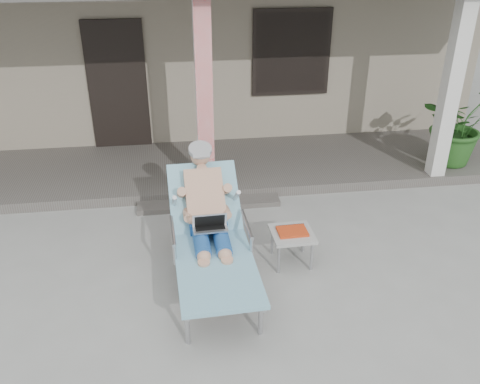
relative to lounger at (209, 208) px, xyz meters
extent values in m
plane|color=#9E9E99|center=(0.11, -0.28, -0.85)|extent=(60.00, 60.00, 0.00)
cube|color=gray|center=(0.11, 6.22, 0.65)|extent=(10.00, 5.00, 3.00)
cube|color=black|center=(-1.19, 3.69, 0.35)|extent=(0.95, 0.06, 2.10)
cube|color=black|center=(1.71, 3.69, 0.80)|extent=(1.20, 0.06, 1.30)
cube|color=black|center=(1.71, 3.69, 0.80)|extent=(1.32, 0.05, 1.42)
cube|color=#605B56|center=(0.11, 2.72, -0.78)|extent=(10.00, 2.00, 0.15)
cube|color=red|center=(0.11, 1.87, 0.60)|extent=(0.22, 0.22, 2.61)
cube|color=silver|center=(3.61, 1.87, 0.60)|extent=(0.22, 0.22, 2.61)
cube|color=#605B56|center=(0.11, 1.57, -0.82)|extent=(2.00, 0.30, 0.07)
cylinder|color=#B7B7BC|center=(-0.31, -1.07, -0.65)|extent=(0.05, 0.05, 0.41)
cylinder|color=#B7B7BC|center=(0.39, -1.04, -0.65)|extent=(0.05, 0.05, 0.41)
cylinder|color=#B7B7BC|center=(-0.36, 0.40, -0.65)|extent=(0.05, 0.05, 0.41)
cylinder|color=#B7B7BC|center=(0.33, 0.42, -0.65)|extent=(0.05, 0.05, 0.41)
cube|color=#B7B7BC|center=(0.02, -0.53, -0.43)|extent=(0.75, 1.38, 0.03)
cube|color=#7EAFC4|center=(0.02, -0.53, -0.40)|extent=(0.86, 1.43, 0.04)
cube|color=#B7B7BC|center=(-0.02, 0.46, -0.16)|extent=(0.72, 0.67, 0.55)
cube|color=#7EAFC4|center=(-0.02, 0.46, -0.13)|extent=(0.83, 0.75, 0.62)
cylinder|color=#A09FA2|center=(-0.03, 0.78, 0.36)|extent=(0.28, 0.28, 0.14)
cube|color=silver|center=(0.00, -0.05, -0.21)|extent=(0.38, 0.27, 0.26)
cube|color=#A9A9A4|center=(0.95, 0.10, -0.47)|extent=(0.49, 0.49, 0.04)
cylinder|color=#B7B7BC|center=(0.76, -0.09, -0.67)|extent=(0.03, 0.03, 0.36)
cylinder|color=#B7B7BC|center=(1.15, -0.09, -0.67)|extent=(0.03, 0.03, 0.36)
cylinder|color=#B7B7BC|center=(0.76, 0.29, -0.67)|extent=(0.03, 0.03, 0.36)
cylinder|color=#B7B7BC|center=(1.15, 0.29, -0.67)|extent=(0.03, 0.03, 0.36)
cube|color=red|center=(0.95, 0.10, -0.44)|extent=(0.34, 0.26, 0.03)
cube|color=black|center=(0.95, 0.23, -0.44)|extent=(0.34, 0.03, 0.03)
imported|color=#26591E|center=(4.07, 2.27, -0.06)|extent=(1.39, 1.29, 1.29)
camera|label=1|loc=(-0.31, -4.71, 2.64)|focal=38.00mm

